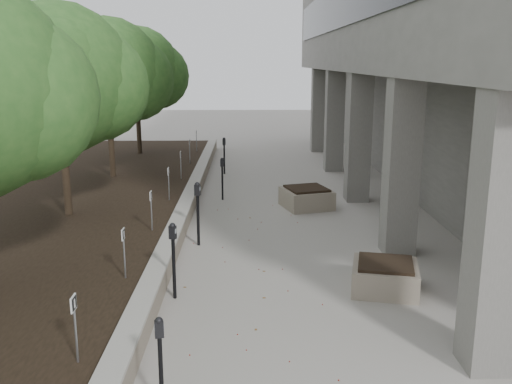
{
  "coord_description": "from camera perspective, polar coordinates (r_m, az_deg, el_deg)",
  "views": [
    {
      "loc": [
        -0.06,
        -6.32,
        4.34
      ],
      "look_at": [
        0.14,
        7.29,
        1.15
      ],
      "focal_mm": 39.23,
      "sensor_mm": 36.0,
      "label": 1
    }
  ],
  "objects": [
    {
      "name": "crabapple_tree_4",
      "position": [
        19.93,
        -14.81,
        9.27
      ],
      "size": [
        4.6,
        4.0,
        5.44
      ],
      "primitive_type": null,
      "color": "#2B5A22",
      "rests_on": "planting_bed"
    },
    {
      "name": "retaining_wall",
      "position": [
        15.95,
        -7.18,
        -1.75
      ],
      "size": [
        0.39,
        26.0,
        0.5
      ],
      "primitive_type": null,
      "color": "gray",
      "rests_on": "ground"
    },
    {
      "name": "parking_sign_3",
      "position": [
        10.66,
        -13.29,
        -6.11
      ],
      "size": [
        0.04,
        0.22,
        0.96
      ],
      "primitive_type": null,
      "color": "black",
      "rests_on": "planting_bed"
    },
    {
      "name": "parking_sign_7",
      "position": [
        22.21,
        -6.77,
        4.15
      ],
      "size": [
        0.04,
        0.22,
        0.96
      ],
      "primitive_type": null,
      "color": "black",
      "rests_on": "planting_bed"
    },
    {
      "name": "crabapple_tree_5",
      "position": [
        24.81,
        -12.05,
        10.11
      ],
      "size": [
        4.6,
        4.0,
        5.44
      ],
      "primitive_type": null,
      "color": "#2B5A22",
      "rests_on": "planting_bed"
    },
    {
      "name": "parking_sign_8",
      "position": [
        25.16,
        -6.09,
        5.23
      ],
      "size": [
        0.04,
        0.22,
        0.96
      ],
      "primitive_type": null,
      "color": "black",
      "rests_on": "planting_bed"
    },
    {
      "name": "crabapple_tree_3",
      "position": [
        15.13,
        -19.29,
        7.85
      ],
      "size": [
        4.6,
        4.0,
        5.44
      ],
      "primitive_type": null,
      "color": "#2B5A22",
      "rests_on": "planting_bed"
    },
    {
      "name": "parking_meter_1",
      "position": [
        7.4,
        -9.7,
        -16.95
      ],
      "size": [
        0.15,
        0.12,
        1.29
      ],
      "primitive_type": null,
      "rotation": [
        0.0,
        0.0,
        0.24
      ],
      "color": "black",
      "rests_on": "ground"
    },
    {
      "name": "planter_back",
      "position": [
        17.0,
        5.18,
        -0.55
      ],
      "size": [
        1.66,
        1.66,
        0.62
      ],
      "primitive_type": null,
      "rotation": [
        0.0,
        0.0,
        0.29
      ],
      "color": "gray",
      "rests_on": "ground"
    },
    {
      "name": "parking_meter_2",
      "position": [
        10.52,
        -8.39,
        -6.97
      ],
      "size": [
        0.17,
        0.15,
        1.47
      ],
      "primitive_type": null,
      "rotation": [
        0.0,
        0.0,
        -0.36
      ],
      "color": "black",
      "rests_on": "ground"
    },
    {
      "name": "parking_meter_4",
      "position": [
        17.82,
        -3.45,
        1.35
      ],
      "size": [
        0.15,
        0.11,
        1.37
      ],
      "primitive_type": null,
      "rotation": [
        0.0,
        0.0,
        0.13
      ],
      "color": "black",
      "rests_on": "ground"
    },
    {
      "name": "parking_meter_5",
      "position": [
        21.96,
        -3.26,
        3.71
      ],
      "size": [
        0.14,
        0.1,
        1.45
      ],
      "primitive_type": null,
      "rotation": [
        0.0,
        0.0,
        0.01
      ],
      "color": "black",
      "rests_on": "ground"
    },
    {
      "name": "parking_sign_2",
      "position": [
        7.98,
        -17.93,
        -13.19
      ],
      "size": [
        0.04,
        0.22,
        0.96
      ],
      "primitive_type": null,
      "color": "black",
      "rests_on": "planting_bed"
    },
    {
      "name": "parking_sign_4",
      "position": [
        13.47,
        -10.62,
        -1.91
      ],
      "size": [
        0.04,
        0.22,
        0.96
      ],
      "primitive_type": null,
      "color": "black",
      "rests_on": "planting_bed"
    },
    {
      "name": "planter_front",
      "position": [
        11.21,
        13.01,
        -8.35
      ],
      "size": [
        1.47,
        1.47,
        0.57
      ],
      "primitive_type": null,
      "rotation": [
        0.0,
        0.0,
        -0.22
      ],
      "color": "gray",
      "rests_on": "ground"
    },
    {
      "name": "parking_sign_6",
      "position": [
        19.27,
        -7.67,
        2.74
      ],
      "size": [
        0.04,
        0.22,
        0.96
      ],
      "primitive_type": null,
      "color": "black",
      "rests_on": "planting_bed"
    },
    {
      "name": "parking_meter_3",
      "position": [
        13.43,
        -5.94,
        -2.23
      ],
      "size": [
        0.18,
        0.15,
        1.56
      ],
      "primitive_type": null,
      "rotation": [
        0.0,
        0.0,
        -0.27
      ],
      "color": "black",
      "rests_on": "ground"
    },
    {
      "name": "parking_sign_5",
      "position": [
        16.35,
        -8.88,
        0.83
      ],
      "size": [
        0.04,
        0.22,
        0.96
      ],
      "primitive_type": null,
      "color": "black",
      "rests_on": "planting_bed"
    },
    {
      "name": "planting_bed",
      "position": [
        16.77,
        -19.76,
        -1.88
      ],
      "size": [
        7.0,
        26.0,
        0.4
      ],
      "primitive_type": "cube",
      "color": "black",
      "rests_on": "ground"
    },
    {
      "name": "berry_scatter",
      "position": [
        12.12,
        -1.0,
        -7.73
      ],
      "size": [
        3.3,
        14.1,
        0.02
      ],
      "primitive_type": null,
      "color": "#98190B",
      "rests_on": "ground"
    }
  ]
}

